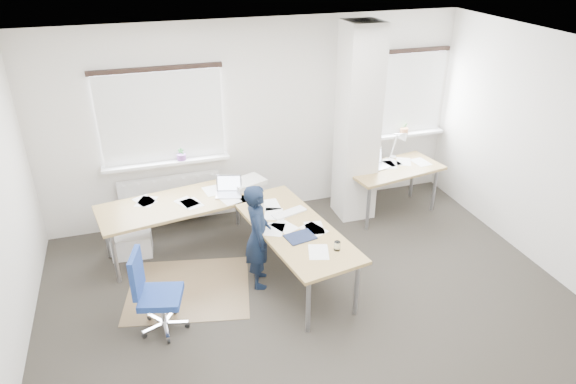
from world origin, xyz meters
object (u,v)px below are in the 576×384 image
object	(u,v)px
desk_main	(237,215)
desk_side	(393,170)
task_chair	(159,309)
person	(258,236)

from	to	relation	value
desk_main	desk_side	distance (m)	2.53
desk_main	desk_side	xyz separation A→B (m)	(2.45, 0.62, -0.01)
desk_main	task_chair	size ratio (longest dim) A/B	2.94
desk_main	person	distance (m)	0.50
person	task_chair	bearing A→B (deg)	121.66
desk_main	desk_side	world-z (taller)	desk_side
desk_main	desk_side	size ratio (longest dim) A/B	1.88
task_chair	person	distance (m)	1.35
desk_main	task_chair	bearing A→B (deg)	-148.16
desk_side	task_chair	bearing A→B (deg)	-165.86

